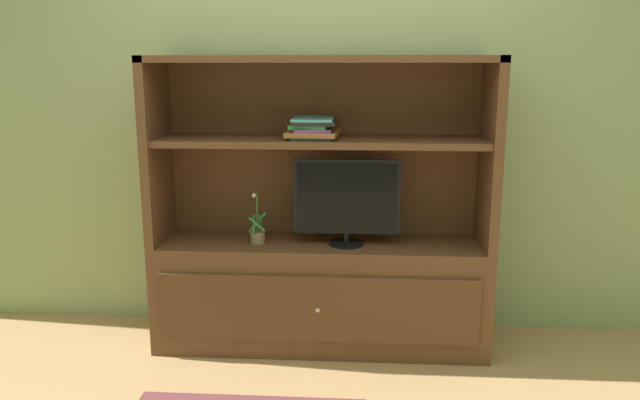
% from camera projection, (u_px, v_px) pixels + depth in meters
% --- Properties ---
extents(ground_plane, '(8.00, 8.00, 0.00)m').
position_uv_depth(ground_plane, '(316.00, 378.00, 3.13)').
color(ground_plane, tan).
extents(painted_rear_wall, '(6.00, 0.10, 2.80)m').
position_uv_depth(painted_rear_wall, '(324.00, 94.00, 3.56)').
color(painted_rear_wall, '#8C9E6B').
rests_on(painted_rear_wall, ground_plane).
extents(media_console, '(1.85, 0.48, 1.62)m').
position_uv_depth(media_console, '(321.00, 260.00, 3.42)').
color(media_console, brown).
rests_on(media_console, ground_plane).
extents(tv_monitor, '(0.57, 0.19, 0.47)m').
position_uv_depth(tv_monitor, '(347.00, 200.00, 3.29)').
color(tv_monitor, black).
rests_on(tv_monitor, media_console).
extents(potted_plant, '(0.10, 0.10, 0.28)m').
position_uv_depth(potted_plant, '(258.00, 235.00, 3.37)').
color(potted_plant, '#8C7251').
rests_on(potted_plant, media_console).
extents(magazine_stack, '(0.29, 0.33, 0.11)m').
position_uv_depth(magazine_stack, '(313.00, 128.00, 3.26)').
color(magazine_stack, black).
rests_on(magazine_stack, media_console).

